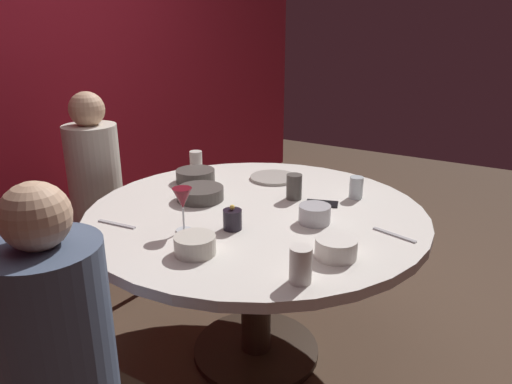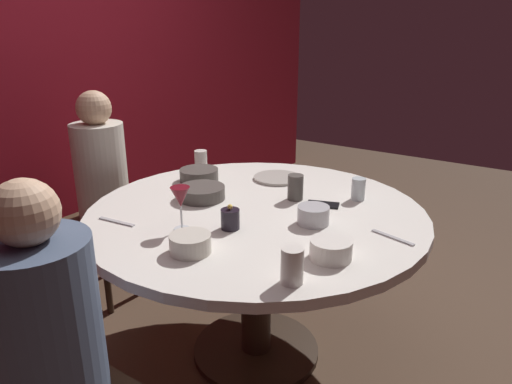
# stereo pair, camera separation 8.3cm
# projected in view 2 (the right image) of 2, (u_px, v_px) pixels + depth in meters

# --- Properties ---
(ground_plane) EXTENTS (8.00, 8.00, 0.00)m
(ground_plane) POSITION_uv_depth(u_px,v_px,m) (256.00, 351.00, 2.31)
(ground_plane) COLOR #4C3828
(back_wall) EXTENTS (6.00, 0.10, 2.60)m
(back_wall) POSITION_uv_depth(u_px,v_px,m) (32.00, 62.00, 2.67)
(back_wall) COLOR maroon
(back_wall) RESTS_ON ground
(dining_table) EXTENTS (1.46, 1.46, 0.74)m
(dining_table) POSITION_uv_depth(u_px,v_px,m) (256.00, 238.00, 2.11)
(dining_table) COLOR silver
(dining_table) RESTS_ON ground
(seated_diner_left) EXTENTS (0.40, 0.40, 1.16)m
(seated_diner_left) POSITION_uv_depth(u_px,v_px,m) (46.00, 337.00, 1.28)
(seated_diner_left) COLOR #3F2D1E
(seated_diner_left) RESTS_ON ground
(seated_diner_back) EXTENTS (0.40, 0.40, 1.18)m
(seated_diner_back) POSITION_uv_depth(u_px,v_px,m) (101.00, 175.00, 2.60)
(seated_diner_back) COLOR #3F2D1E
(seated_diner_back) RESTS_ON ground
(candle_holder) EXTENTS (0.07, 0.07, 0.10)m
(candle_holder) POSITION_uv_depth(u_px,v_px,m) (230.00, 219.00, 1.86)
(candle_holder) COLOR black
(candle_holder) RESTS_ON dining_table
(wine_glass) EXTENTS (0.08, 0.08, 0.18)m
(wine_glass) POSITION_uv_depth(u_px,v_px,m) (180.00, 199.00, 1.82)
(wine_glass) COLOR silver
(wine_glass) RESTS_ON dining_table
(dinner_plate) EXTENTS (0.24, 0.24, 0.01)m
(dinner_plate) POSITION_uv_depth(u_px,v_px,m) (277.00, 178.00, 2.46)
(dinner_plate) COLOR #B2ADA3
(dinner_plate) RESTS_ON dining_table
(cell_phone) EXTENTS (0.11, 0.15, 0.01)m
(cell_phone) POSITION_uv_depth(u_px,v_px,m) (323.00, 204.00, 2.11)
(cell_phone) COLOR black
(cell_phone) RESTS_ON dining_table
(bowl_serving_large) EXTENTS (0.13, 0.13, 0.07)m
(bowl_serving_large) POSITION_uv_depth(u_px,v_px,m) (313.00, 215.00, 1.90)
(bowl_serving_large) COLOR #B7B7BC
(bowl_serving_large) RESTS_ON dining_table
(bowl_salad_center) EXTENTS (0.15, 0.15, 0.07)m
(bowl_salad_center) POSITION_uv_depth(u_px,v_px,m) (190.00, 244.00, 1.67)
(bowl_salad_center) COLOR beige
(bowl_salad_center) RESTS_ON dining_table
(bowl_small_white) EXTENTS (0.15, 0.15, 0.07)m
(bowl_small_white) POSITION_uv_depth(u_px,v_px,m) (331.00, 249.00, 1.62)
(bowl_small_white) COLOR silver
(bowl_small_white) RESTS_ON dining_table
(bowl_sauce_side) EXTENTS (0.20, 0.20, 0.06)m
(bowl_sauce_side) POSITION_uv_depth(u_px,v_px,m) (199.00, 175.00, 2.42)
(bowl_sauce_side) COLOR #4C4742
(bowl_sauce_side) RESTS_ON dining_table
(bowl_rice_portion) EXTENTS (0.21, 0.21, 0.06)m
(bowl_rice_portion) POSITION_uv_depth(u_px,v_px,m) (202.00, 193.00, 2.18)
(bowl_rice_portion) COLOR #4C4742
(bowl_rice_portion) RESTS_ON dining_table
(cup_near_candle) EXTENTS (0.07, 0.07, 0.11)m
(cup_near_candle) POSITION_uv_depth(u_px,v_px,m) (201.00, 160.00, 2.60)
(cup_near_candle) COLOR silver
(cup_near_candle) RESTS_ON dining_table
(cup_by_left_diner) EXTENTS (0.07, 0.07, 0.12)m
(cup_by_left_diner) POSITION_uv_depth(u_px,v_px,m) (292.00, 266.00, 1.46)
(cup_by_left_diner) COLOR silver
(cup_by_left_diner) RESTS_ON dining_table
(cup_by_right_diner) EXTENTS (0.07, 0.07, 0.12)m
(cup_by_right_diner) POSITION_uv_depth(u_px,v_px,m) (295.00, 187.00, 2.16)
(cup_by_right_diner) COLOR #4C4742
(cup_by_right_diner) RESTS_ON dining_table
(cup_center_front) EXTENTS (0.06, 0.06, 0.10)m
(cup_center_front) POSITION_uv_depth(u_px,v_px,m) (358.00, 189.00, 2.16)
(cup_center_front) COLOR silver
(cup_center_front) RESTS_ON dining_table
(fork_near_plate) EXTENTS (0.06, 0.18, 0.01)m
(fork_near_plate) POSITION_uv_depth(u_px,v_px,m) (393.00, 237.00, 1.79)
(fork_near_plate) COLOR #B7B7BC
(fork_near_plate) RESTS_ON dining_table
(knife_near_plate) EXTENTS (0.04, 0.18, 0.01)m
(knife_near_plate) POSITION_uv_depth(u_px,v_px,m) (117.00, 222.00, 1.93)
(knife_near_plate) COLOR #B7B7BC
(knife_near_plate) RESTS_ON dining_table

